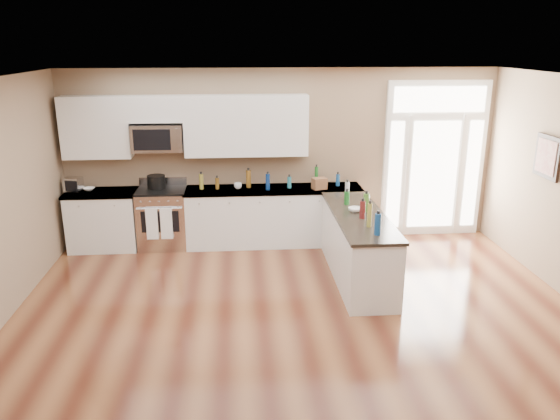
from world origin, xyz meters
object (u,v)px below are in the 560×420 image
object	(u,v)px
kitchen_range	(163,218)
stockpot	(156,181)
toaster_oven	(73,184)
peninsula_cabinet	(358,248)

from	to	relation	value
kitchen_range	stockpot	bearing A→B (deg)	126.05
kitchen_range	toaster_oven	xyz separation A→B (m)	(-1.36, 0.06, 0.57)
stockpot	toaster_oven	bearing A→B (deg)	-177.72
peninsula_cabinet	toaster_oven	world-z (taller)	toaster_oven
peninsula_cabinet	stockpot	size ratio (longest dim) A/B	8.11
stockpot	kitchen_range	bearing A→B (deg)	-53.95
stockpot	toaster_oven	xyz separation A→B (m)	(-1.28, -0.05, -0.01)
peninsula_cabinet	stockpot	distance (m)	3.39
peninsula_cabinet	kitchen_range	distance (m)	3.21
toaster_oven	stockpot	bearing A→B (deg)	16.50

